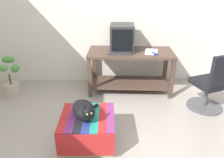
{
  "coord_description": "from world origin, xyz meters",
  "views": [
    {
      "loc": [
        -0.08,
        -1.85,
        1.79
      ],
      "look_at": [
        -0.03,
        0.85,
        0.55
      ],
      "focal_mm": 34.8,
      "sensor_mm": 36.0,
      "label": 1
    }
  ],
  "objects_px": {
    "ottoman_with_blanket": "(88,129)",
    "desk": "(130,64)",
    "keyboard": "(119,53)",
    "office_chair": "(211,86)",
    "tv_monitor": "(122,38)",
    "stapler": "(154,54)",
    "cat": "(84,110)",
    "book": "(151,52)",
    "potted_plant": "(11,81)"
  },
  "relations": [
    {
      "from": "ottoman_with_blanket",
      "to": "desk",
      "type": "bearing_deg",
      "value": 65.6
    },
    {
      "from": "keyboard",
      "to": "office_chair",
      "type": "xyz_separation_m",
      "value": [
        1.32,
        -0.53,
        -0.33
      ]
    },
    {
      "from": "tv_monitor",
      "to": "office_chair",
      "type": "xyz_separation_m",
      "value": [
        1.26,
        -0.73,
        -0.53
      ]
    },
    {
      "from": "stapler",
      "to": "cat",
      "type": "bearing_deg",
      "value": -151.41
    },
    {
      "from": "stapler",
      "to": "tv_monitor",
      "type": "bearing_deg",
      "value": 130.46
    },
    {
      "from": "tv_monitor",
      "to": "stapler",
      "type": "height_order",
      "value": "tv_monitor"
    },
    {
      "from": "book",
      "to": "cat",
      "type": "height_order",
      "value": "book"
    },
    {
      "from": "ottoman_with_blanket",
      "to": "cat",
      "type": "height_order",
      "value": "cat"
    },
    {
      "from": "desk",
      "to": "office_chair",
      "type": "xyz_separation_m",
      "value": [
        1.12,
        -0.66,
        -0.1
      ]
    },
    {
      "from": "potted_plant",
      "to": "office_chair",
      "type": "relative_size",
      "value": 0.73
    },
    {
      "from": "keyboard",
      "to": "cat",
      "type": "height_order",
      "value": "keyboard"
    },
    {
      "from": "tv_monitor",
      "to": "potted_plant",
      "type": "xyz_separation_m",
      "value": [
        -1.85,
        -0.24,
        -0.65
      ]
    },
    {
      "from": "potted_plant",
      "to": "office_chair",
      "type": "bearing_deg",
      "value": -8.9
    },
    {
      "from": "keyboard",
      "to": "cat",
      "type": "bearing_deg",
      "value": -107.88
    },
    {
      "from": "desk",
      "to": "book",
      "type": "relative_size",
      "value": 5.24
    },
    {
      "from": "stapler",
      "to": "ottoman_with_blanket",
      "type": "bearing_deg",
      "value": -151.31
    },
    {
      "from": "book",
      "to": "cat",
      "type": "xyz_separation_m",
      "value": [
        -0.98,
        -1.33,
        -0.25
      ]
    },
    {
      "from": "stapler",
      "to": "keyboard",
      "type": "bearing_deg",
      "value": 152.25
    },
    {
      "from": "desk",
      "to": "stapler",
      "type": "height_order",
      "value": "stapler"
    },
    {
      "from": "tv_monitor",
      "to": "potted_plant",
      "type": "relative_size",
      "value": 0.72
    },
    {
      "from": "keyboard",
      "to": "ottoman_with_blanket",
      "type": "bearing_deg",
      "value": -107.18
    },
    {
      "from": "tv_monitor",
      "to": "potted_plant",
      "type": "height_order",
      "value": "tv_monitor"
    },
    {
      "from": "ottoman_with_blanket",
      "to": "office_chair",
      "type": "bearing_deg",
      "value": 22.02
    },
    {
      "from": "keyboard",
      "to": "stapler",
      "type": "height_order",
      "value": "stapler"
    },
    {
      "from": "potted_plant",
      "to": "cat",
      "type": "bearing_deg",
      "value": -42.16
    },
    {
      "from": "keyboard",
      "to": "stapler",
      "type": "relative_size",
      "value": 3.64
    },
    {
      "from": "keyboard",
      "to": "ottoman_with_blanket",
      "type": "distance_m",
      "value": 1.41
    },
    {
      "from": "book",
      "to": "tv_monitor",
      "type": "bearing_deg",
      "value": 176.66
    },
    {
      "from": "keyboard",
      "to": "ottoman_with_blanket",
      "type": "height_order",
      "value": "keyboard"
    },
    {
      "from": "stapler",
      "to": "potted_plant",
      "type": "bearing_deg",
      "value": 157.79
    },
    {
      "from": "tv_monitor",
      "to": "keyboard",
      "type": "relative_size",
      "value": 1.17
    },
    {
      "from": "cat",
      "to": "ottoman_with_blanket",
      "type": "bearing_deg",
      "value": 21.51
    },
    {
      "from": "potted_plant",
      "to": "ottoman_with_blanket",
      "type": "bearing_deg",
      "value": -40.93
    },
    {
      "from": "book",
      "to": "potted_plant",
      "type": "bearing_deg",
      "value": -164.76
    },
    {
      "from": "ottoman_with_blanket",
      "to": "keyboard",
      "type": "bearing_deg",
      "value": 71.08
    },
    {
      "from": "book",
      "to": "ottoman_with_blanket",
      "type": "distance_m",
      "value": 1.7
    },
    {
      "from": "tv_monitor",
      "to": "office_chair",
      "type": "distance_m",
      "value": 1.55
    },
    {
      "from": "tv_monitor",
      "to": "cat",
      "type": "relative_size",
      "value": 1.0
    },
    {
      "from": "tv_monitor",
      "to": "book",
      "type": "relative_size",
      "value": 1.71
    },
    {
      "from": "book",
      "to": "office_chair",
      "type": "distance_m",
      "value": 1.04
    },
    {
      "from": "book",
      "to": "ottoman_with_blanket",
      "type": "xyz_separation_m",
      "value": [
        -0.95,
        -1.3,
        -0.54
      ]
    },
    {
      "from": "keyboard",
      "to": "cat",
      "type": "distance_m",
      "value": 1.36
    },
    {
      "from": "ottoman_with_blanket",
      "to": "potted_plant",
      "type": "relative_size",
      "value": 0.95
    },
    {
      "from": "cat",
      "to": "book",
      "type": "bearing_deg",
      "value": 28.88
    },
    {
      "from": "potted_plant",
      "to": "stapler",
      "type": "xyz_separation_m",
      "value": [
        2.34,
        -0.02,
        0.46
      ]
    },
    {
      "from": "desk",
      "to": "tv_monitor",
      "type": "relative_size",
      "value": 3.06
    },
    {
      "from": "keyboard",
      "to": "book",
      "type": "bearing_deg",
      "value": 8.94
    },
    {
      "from": "cat",
      "to": "potted_plant",
      "type": "xyz_separation_m",
      "value": [
        -1.35,
        1.22,
        -0.19
      ]
    },
    {
      "from": "tv_monitor",
      "to": "stapler",
      "type": "relative_size",
      "value": 4.26
    },
    {
      "from": "tv_monitor",
      "to": "ottoman_with_blanket",
      "type": "height_order",
      "value": "tv_monitor"
    }
  ]
}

